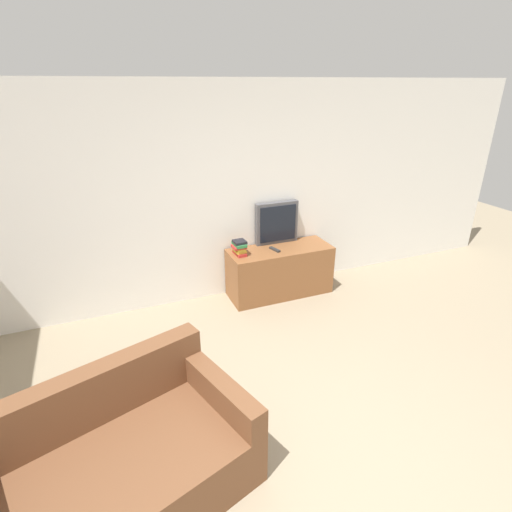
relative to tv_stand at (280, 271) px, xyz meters
name	(u,v)px	position (x,y,z in m)	size (l,w,h in m)	color
ground_plane	(338,500)	(-0.85, -2.73, -0.31)	(14.00, 14.00, 0.00)	gray
wall_back	(205,197)	(-0.85, 0.30, 0.99)	(9.00, 0.06, 2.60)	white
tv_stand	(280,271)	(0.00, 0.00, 0.00)	(1.32, 0.50, 0.63)	brown
television	(277,223)	(0.04, 0.21, 0.58)	(0.57, 0.09, 0.54)	#4C4C51
couch	(118,468)	(-2.17, -2.17, -0.04)	(1.86, 1.41, 0.82)	brown
book_stack	(239,247)	(-0.54, 0.01, 0.41)	(0.16, 0.22, 0.18)	#B72D28
remote_on_stand	(275,249)	(-0.09, -0.03, 0.33)	(0.08, 0.18, 0.02)	#2D2D2D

